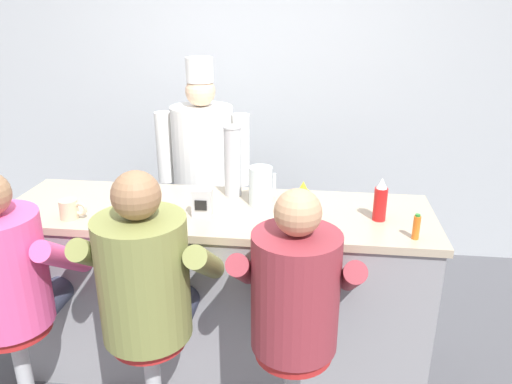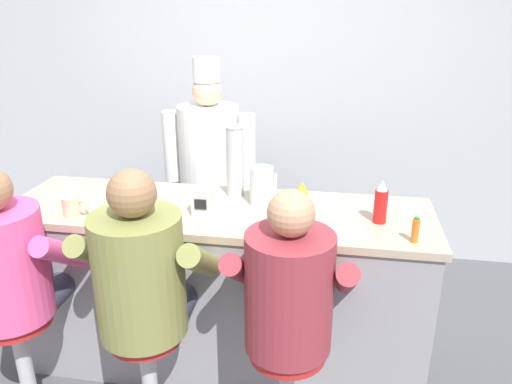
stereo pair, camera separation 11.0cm
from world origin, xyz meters
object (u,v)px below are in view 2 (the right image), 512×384
at_px(mustard_bottle_yellow, 302,205).
at_px(breakfast_plate, 129,216).
at_px(ketchup_bottle_red, 381,203).
at_px(cereal_bowl, 145,195).
at_px(cup_stack_steel, 235,161).
at_px(napkin_dispenser_chrome, 202,202).
at_px(coffee_mug_tan, 72,206).
at_px(diner_seated_olive, 143,280).
at_px(water_pitcher_clear, 262,186).
at_px(diner_seated_pink, 10,271).
at_px(diner_seated_maroon, 289,299).
at_px(cook_in_whites_near, 210,168).
at_px(hot_sauce_bottle_orange, 415,230).

xyz_separation_m(mustard_bottle_yellow, breakfast_plate, (-0.88, -0.07, -0.09)).
bearing_deg(ketchup_bottle_red, cereal_bowl, 176.15).
bearing_deg(cereal_bowl, breakfast_plate, -86.96).
relative_size(mustard_bottle_yellow, breakfast_plate, 0.94).
xyz_separation_m(cup_stack_steel, napkin_dispenser_chrome, (-0.11, -0.33, -0.13)).
xyz_separation_m(coffee_mug_tan, napkin_dispenser_chrome, (0.67, 0.11, 0.02)).
relative_size(coffee_mug_tan, diner_seated_olive, 0.10).
height_order(cup_stack_steel, diner_seated_olive, diner_seated_olive).
distance_m(cup_stack_steel, napkin_dispenser_chrome, 0.37).
relative_size(water_pitcher_clear, diner_seated_pink, 0.16).
bearing_deg(diner_seated_maroon, mustard_bottle_yellow, 89.10).
height_order(ketchup_bottle_red, water_pitcher_clear, ketchup_bottle_red).
xyz_separation_m(cereal_bowl, diner_seated_pink, (-0.44, -0.62, -0.17)).
distance_m(breakfast_plate, cook_in_whites_near, 1.06).
distance_m(breakfast_plate, coffee_mug_tan, 0.31).
relative_size(hot_sauce_bottle_orange, cook_in_whites_near, 0.07).
xyz_separation_m(cup_stack_steel, diner_seated_pink, (-0.92, -0.79, -0.35)).
bearing_deg(cook_in_whites_near, breakfast_plate, -98.21).
bearing_deg(coffee_mug_tan, cook_in_whites_near, 66.56).
bearing_deg(mustard_bottle_yellow, breakfast_plate, -175.15).
bearing_deg(diner_seated_olive, cook_in_whites_near, 92.40).
bearing_deg(ketchup_bottle_red, hot_sauce_bottle_orange, -53.82).
distance_m(ketchup_bottle_red, cup_stack_steel, 0.84).
height_order(napkin_dispenser_chrome, diner_seated_maroon, diner_seated_maroon).
bearing_deg(mustard_bottle_yellow, cup_stack_steel, 139.41).
xyz_separation_m(ketchup_bottle_red, cook_in_whites_near, (-1.11, 0.88, -0.16)).
bearing_deg(napkin_dispenser_chrome, cereal_bowl, 157.60).
relative_size(water_pitcher_clear, cup_stack_steel, 0.52).
relative_size(water_pitcher_clear, diner_seated_olive, 0.15).
distance_m(ketchup_bottle_red, mustard_bottle_yellow, 0.40).
xyz_separation_m(ketchup_bottle_red, mustard_bottle_yellow, (-0.39, -0.09, 0.00)).
distance_m(mustard_bottle_yellow, coffee_mug_tan, 1.19).
relative_size(mustard_bottle_yellow, napkin_dispenser_chrome, 1.51).
distance_m(diner_seated_maroon, cook_in_whites_near, 1.59).
height_order(breakfast_plate, diner_seated_olive, diner_seated_olive).
xyz_separation_m(cup_stack_steel, cook_in_whites_near, (-0.32, 0.62, -0.26)).
distance_m(cereal_bowl, cup_stack_steel, 0.54).
distance_m(mustard_bottle_yellow, cereal_bowl, 0.91).
relative_size(diner_seated_pink, diner_seated_olive, 0.98).
relative_size(hot_sauce_bottle_orange, coffee_mug_tan, 0.87).
relative_size(breakfast_plate, diner_seated_pink, 0.18).
height_order(ketchup_bottle_red, coffee_mug_tan, ketchup_bottle_red).
xyz_separation_m(hot_sauce_bottle_orange, water_pitcher_clear, (-0.77, 0.34, 0.05)).
xyz_separation_m(ketchup_bottle_red, cup_stack_steel, (-0.80, 0.26, 0.10)).
relative_size(hot_sauce_bottle_orange, diner_seated_maroon, 0.09).
bearing_deg(water_pitcher_clear, cup_stack_steel, 145.41).
height_order(cereal_bowl, cook_in_whites_near, cook_in_whites_near).
relative_size(breakfast_plate, cereal_bowl, 1.72).
bearing_deg(hot_sauce_bottle_orange, diner_seated_pink, -169.78).
height_order(hot_sauce_bottle_orange, diner_seated_pink, diner_seated_pink).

